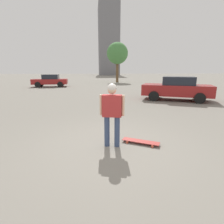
% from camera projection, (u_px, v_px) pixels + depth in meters
% --- Properties ---
extents(ground_plane, '(220.00, 220.00, 0.00)m').
position_uv_depth(ground_plane, '(112.00, 146.00, 4.55)').
color(ground_plane, gray).
extents(person, '(0.61, 0.30, 1.61)m').
position_uv_depth(person, '(112.00, 110.00, 4.33)').
color(person, '#38476B').
rests_on(person, ground_plane).
extents(skateboard, '(0.98, 0.69, 0.08)m').
position_uv_depth(skateboard, '(141.00, 141.00, 4.67)').
color(skateboard, '#A5332D').
rests_on(skateboard, ground_plane).
extents(car_parked_near, '(4.67, 3.50, 1.53)m').
position_uv_depth(car_parked_near, '(177.00, 88.00, 11.45)').
color(car_parked_near, maroon).
rests_on(car_parked_near, ground_plane).
extents(car_parked_far, '(4.13, 2.11, 1.46)m').
position_uv_depth(car_parked_far, '(50.00, 80.00, 21.04)').
color(car_parked_far, maroon).
rests_on(car_parked_far, ground_plane).
extents(building_block_distant, '(8.42, 12.48, 28.66)m').
position_uv_depth(building_block_distant, '(108.00, 41.00, 75.32)').
color(building_block_distant, slate).
rests_on(building_block_distant, ground_plane).
extents(tree_distant, '(3.47, 3.47, 6.41)m').
position_uv_depth(tree_distant, '(117.00, 54.00, 28.55)').
color(tree_distant, brown).
rests_on(tree_distant, ground_plane).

